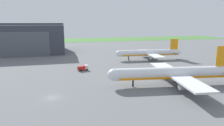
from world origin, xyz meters
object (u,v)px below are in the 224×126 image
Objects in this scene: maintenance_hangar at (8,39)px; airliner_far_left at (149,53)px; stair_truck at (83,68)px; airliner_near_left at (174,73)px.

maintenance_hangar is 1.97× the size of airliner_far_left.
stair_truck is at bearing -54.85° from maintenance_hangar.
stair_truck is (46.19, -65.59, -8.78)m from maintenance_hangar.
airliner_near_left is 9.02× the size of stair_truck.
maintenance_hangar reaches higher than airliner_far_left.
maintenance_hangar is 121.01m from airliner_near_left.
maintenance_hangar is at bearing 150.89° from airliner_far_left.
stair_truck is at bearing -156.95° from airliner_far_left.
stair_truck is at bearing 134.37° from airliner_near_left.
maintenance_hangar is at bearing 125.15° from stair_truck.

